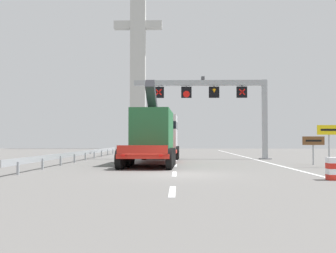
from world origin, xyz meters
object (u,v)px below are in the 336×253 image
at_px(heavy_haul_truck_red, 157,135).
at_px(exit_sign_yellow, 329,135).
at_px(tourist_info_sign_brown, 313,143).
at_px(bridge_pylon_distant, 138,47).
at_px(overhead_lane_gantry, 218,95).

bearing_deg(heavy_haul_truck_red, exit_sign_yellow, -26.90).
height_order(heavy_haul_truck_red, exit_sign_yellow, heavy_haul_truck_red).
relative_size(heavy_haul_truck_red, tourist_info_sign_brown, 7.74).
xyz_separation_m(exit_sign_yellow, bridge_pylon_distant, (-16.37, 49.64, 17.21)).
bearing_deg(exit_sign_yellow, heavy_haul_truck_red, 153.10).
relative_size(exit_sign_yellow, tourist_info_sign_brown, 1.35).
bearing_deg(overhead_lane_gantry, tourist_info_sign_brown, -54.78).
bearing_deg(tourist_info_sign_brown, exit_sign_yellow, -85.89).
bearing_deg(tourist_info_sign_brown, overhead_lane_gantry, 125.22).
bearing_deg(exit_sign_yellow, overhead_lane_gantry, 119.31).
height_order(heavy_haul_truck_red, tourist_info_sign_brown, heavy_haul_truck_red).
bearing_deg(heavy_haul_truck_red, tourist_info_sign_brown, -16.54).
xyz_separation_m(overhead_lane_gantry, exit_sign_yellow, (5.50, -9.80, -3.50)).
bearing_deg(exit_sign_yellow, bridge_pylon_distant, 108.24).
relative_size(heavy_haul_truck_red, exit_sign_yellow, 5.72).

